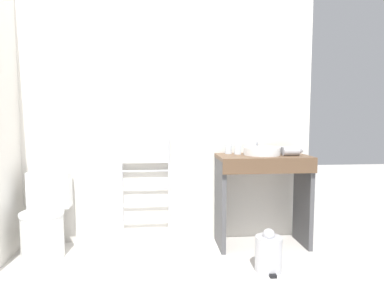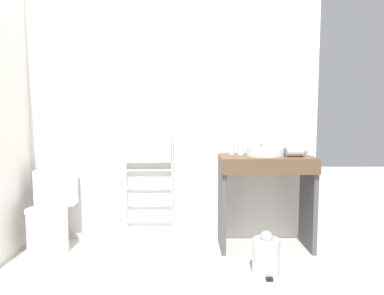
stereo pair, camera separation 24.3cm
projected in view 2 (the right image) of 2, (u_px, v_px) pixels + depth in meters
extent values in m
cube|color=silver|center=(168.00, 104.00, 3.33)|extent=(2.89, 0.12, 2.66)
cylinder|color=white|center=(48.00, 232.00, 3.01)|extent=(0.34, 0.34, 0.38)
cylinder|color=white|center=(47.00, 210.00, 2.99)|extent=(0.36, 0.36, 0.02)
cube|color=white|center=(56.00, 187.00, 3.20)|extent=(0.36, 0.15, 0.33)
cylinder|color=silver|center=(55.00, 169.00, 3.19)|extent=(0.05, 0.05, 0.01)
cylinder|color=silver|center=(126.00, 187.00, 3.31)|extent=(0.02, 0.02, 1.06)
cylinder|color=silver|center=(172.00, 186.00, 3.31)|extent=(0.02, 0.02, 1.06)
cylinder|color=silver|center=(150.00, 221.00, 3.34)|extent=(0.45, 0.02, 0.02)
cylinder|color=silver|center=(149.00, 204.00, 3.33)|extent=(0.45, 0.02, 0.02)
cylinder|color=silver|center=(149.00, 187.00, 3.31)|extent=(0.45, 0.02, 0.02)
cylinder|color=silver|center=(149.00, 170.00, 3.30)|extent=(0.45, 0.02, 0.02)
cylinder|color=silver|center=(149.00, 153.00, 3.28)|extent=(0.45, 0.02, 0.02)
cylinder|color=silver|center=(149.00, 136.00, 3.27)|extent=(0.45, 0.02, 0.02)
cube|color=silver|center=(148.00, 149.00, 3.25)|extent=(0.43, 0.04, 0.26)
cube|color=brown|center=(266.00, 158.00, 3.08)|extent=(0.83, 0.45, 0.03)
cube|color=brown|center=(272.00, 169.00, 2.88)|extent=(0.83, 0.02, 0.10)
cube|color=#4C4C4F|center=(222.00, 204.00, 3.12)|extent=(0.04, 0.38, 0.82)
cube|color=#4C4C4F|center=(308.00, 204.00, 3.13)|extent=(0.04, 0.38, 0.82)
cylinder|color=white|center=(265.00, 152.00, 3.11)|extent=(0.34, 0.34, 0.07)
cylinder|color=silver|center=(265.00, 148.00, 3.10)|extent=(0.28, 0.28, 0.01)
cylinder|color=silver|center=(261.00, 147.00, 3.27)|extent=(0.02, 0.02, 0.13)
cylinder|color=silver|center=(262.00, 142.00, 3.22)|extent=(0.02, 0.09, 0.02)
cylinder|color=silver|center=(232.00, 149.00, 3.22)|extent=(0.06, 0.06, 0.10)
cylinder|color=silver|center=(241.00, 150.00, 3.18)|extent=(0.06, 0.06, 0.09)
cylinder|color=#B7B7BC|center=(295.00, 152.00, 3.03)|extent=(0.15, 0.09, 0.09)
cone|color=#9C9CA0|center=(306.00, 152.00, 3.03)|extent=(0.05, 0.07, 0.07)
cube|color=#B7B7BC|center=(288.00, 151.00, 3.12)|extent=(0.05, 0.10, 0.06)
cylinder|color=#B7B7BC|center=(266.00, 256.00, 2.63)|extent=(0.21, 0.21, 0.27)
sphere|color=#B7B7BC|center=(267.00, 237.00, 2.61)|extent=(0.09, 0.09, 0.09)
cube|color=black|center=(269.00, 279.00, 2.52)|extent=(0.05, 0.04, 0.02)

